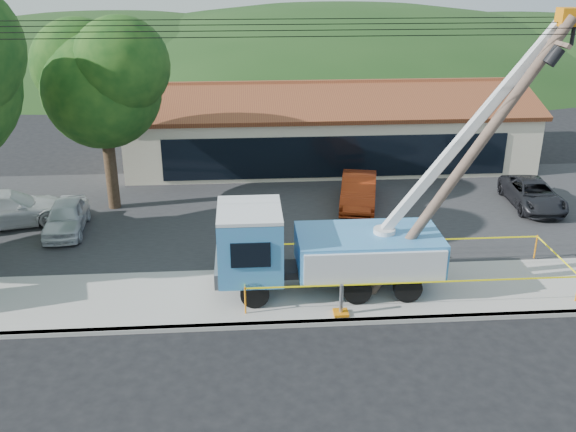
# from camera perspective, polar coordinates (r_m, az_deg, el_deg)

# --- Properties ---
(ground) EXTENTS (120.00, 120.00, 0.00)m
(ground) POSITION_cam_1_polar(r_m,az_deg,el_deg) (19.46, -0.90, -13.09)
(ground) COLOR black
(ground) RESTS_ON ground
(curb) EXTENTS (60.00, 0.25, 0.15)m
(curb) POSITION_cam_1_polar(r_m,az_deg,el_deg) (21.16, -1.23, -9.63)
(curb) COLOR #ACA8A1
(curb) RESTS_ON ground
(sidewalk) EXTENTS (60.00, 4.00, 0.15)m
(sidewalk) POSITION_cam_1_polar(r_m,az_deg,el_deg) (22.79, -1.49, -7.11)
(sidewalk) COLOR #ACA8A1
(sidewalk) RESTS_ON ground
(parking_lot) EXTENTS (60.00, 12.00, 0.10)m
(parking_lot) POSITION_cam_1_polar(r_m,az_deg,el_deg) (30.02, -2.23, 0.37)
(parking_lot) COLOR #28282B
(parking_lot) RESTS_ON ground
(strip_mall) EXTENTS (22.50, 8.53, 4.67)m
(strip_mall) POSITION_cam_1_polar(r_m,az_deg,el_deg) (37.34, 3.47, 7.74)
(strip_mall) COLOR beige
(strip_mall) RESTS_ON ground
(tree_lot) EXTENTS (6.30, 5.60, 8.94)m
(tree_lot) POSITION_cam_1_polar(r_m,az_deg,el_deg) (29.91, -16.31, 11.72)
(tree_lot) COLOR #332316
(tree_lot) RESTS_ON ground
(hill_west) EXTENTS (78.40, 56.00, 28.00)m
(hill_west) POSITION_cam_1_polar(r_m,az_deg,el_deg) (73.10, -15.66, 12.69)
(hill_west) COLOR #183613
(hill_west) RESTS_ON ground
(hill_center) EXTENTS (89.60, 64.00, 32.00)m
(hill_center) POSITION_cam_1_polar(r_m,az_deg,el_deg) (72.54, 4.62, 13.36)
(hill_center) COLOR #183613
(hill_center) RESTS_ON ground
(hill_east) EXTENTS (72.80, 52.00, 26.00)m
(hill_east) POSITION_cam_1_polar(r_m,az_deg,el_deg) (78.07, 19.67, 12.81)
(hill_east) COLOR #183613
(hill_east) RESTS_ON ground
(utility_truck) EXTENTS (11.55, 4.20, 9.56)m
(utility_truck) POSITION_cam_1_polar(r_m,az_deg,el_deg) (22.41, 3.13, -2.57)
(utility_truck) COLOR black
(utility_truck) RESTS_ON ground
(leaning_pole) EXTENTS (6.07, 1.98, 9.49)m
(leaning_pole) POSITION_cam_1_polar(r_m,az_deg,el_deg) (21.93, 16.26, 5.57)
(leaning_pole) COLOR #503D34
(leaning_pole) RESTS_ON ground
(caution_tape) EXTENTS (11.44, 3.41, 0.99)m
(caution_tape) POSITION_cam_1_polar(r_m,az_deg,el_deg) (23.46, 10.19, -4.32)
(caution_tape) COLOR orange
(caution_tape) RESTS_ON ground
(car_silver) EXTENTS (1.86, 4.06, 1.35)m
(car_silver) POSITION_cam_1_polar(r_m,az_deg,el_deg) (29.44, -18.94, -1.46)
(car_silver) COLOR silver
(car_silver) RESTS_ON ground
(car_red) EXTENTS (2.49, 4.80, 1.50)m
(car_red) POSITION_cam_1_polar(r_m,az_deg,el_deg) (30.81, 6.23, 0.74)
(car_red) COLOR maroon
(car_red) RESTS_ON ground
(car_white) EXTENTS (5.67, 3.48, 1.54)m
(car_white) POSITION_cam_1_polar(r_m,az_deg,el_deg) (31.05, -23.47, -0.89)
(car_white) COLOR silver
(car_white) RESTS_ON ground
(car_dark) EXTENTS (2.32, 4.62, 1.26)m
(car_dark) POSITION_cam_1_polar(r_m,az_deg,el_deg) (32.68, 20.75, 0.65)
(car_dark) COLOR black
(car_dark) RESTS_ON ground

